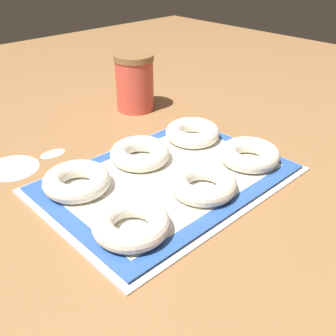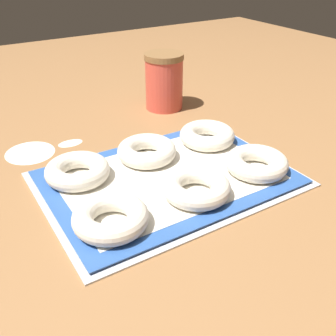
# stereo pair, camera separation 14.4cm
# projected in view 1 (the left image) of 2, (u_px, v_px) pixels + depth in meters

# --- Properties ---
(ground_plane) EXTENTS (2.80, 2.80, 0.00)m
(ground_plane) POSITION_uv_depth(u_px,v_px,m) (165.00, 179.00, 0.82)
(ground_plane) COLOR olive
(baking_tray) EXTENTS (0.51, 0.37, 0.01)m
(baking_tray) POSITION_uv_depth(u_px,v_px,m) (168.00, 179.00, 0.82)
(baking_tray) COLOR silver
(baking_tray) RESTS_ON ground_plane
(baking_mat) EXTENTS (0.48, 0.34, 0.00)m
(baking_mat) POSITION_uv_depth(u_px,v_px,m) (168.00, 176.00, 0.81)
(baking_mat) COLOR #2D569E
(baking_mat) RESTS_ON baking_tray
(bagel_front_left) EXTENTS (0.13, 0.13, 0.04)m
(bagel_front_left) POSITION_uv_depth(u_px,v_px,m) (131.00, 224.00, 0.65)
(bagel_front_left) COLOR silver
(bagel_front_left) RESTS_ON baking_mat
(bagel_front_center) EXTENTS (0.13, 0.13, 0.04)m
(bagel_front_center) POSITION_uv_depth(u_px,v_px,m) (203.00, 184.00, 0.75)
(bagel_front_center) COLOR silver
(bagel_front_center) RESTS_ON baking_mat
(bagel_front_right) EXTENTS (0.13, 0.13, 0.04)m
(bagel_front_right) POSITION_uv_depth(u_px,v_px,m) (249.00, 154.00, 0.85)
(bagel_front_right) COLOR silver
(bagel_front_right) RESTS_ON baking_mat
(bagel_back_left) EXTENTS (0.13, 0.13, 0.04)m
(bagel_back_left) POSITION_uv_depth(u_px,v_px,m) (77.00, 181.00, 0.76)
(bagel_back_left) COLOR silver
(bagel_back_left) RESTS_ON baking_mat
(bagel_back_center) EXTENTS (0.13, 0.13, 0.04)m
(bagel_back_center) POSITION_uv_depth(u_px,v_px,m) (141.00, 153.00, 0.86)
(bagel_back_center) COLOR silver
(bagel_back_center) RESTS_ON baking_mat
(bagel_back_right) EXTENTS (0.13, 0.13, 0.04)m
(bagel_back_right) POSITION_uv_depth(u_px,v_px,m) (193.00, 132.00, 0.95)
(bagel_back_right) COLOR silver
(bagel_back_right) RESTS_ON baking_mat
(flour_canister) EXTENTS (0.11, 0.11, 0.16)m
(flour_canister) POSITION_uv_depth(u_px,v_px,m) (135.00, 82.00, 1.12)
(flour_canister) COLOR #DB4C3D
(flour_canister) RESTS_ON ground_plane
(flour_patch_near) EXTENTS (0.06, 0.04, 0.00)m
(flour_patch_near) POSITION_uv_depth(u_px,v_px,m) (53.00, 153.00, 0.92)
(flour_patch_near) COLOR white
(flour_patch_near) RESTS_ON ground_plane
(flour_patch_far) EXTENTS (0.11, 0.12, 0.00)m
(flour_patch_far) POSITION_uv_depth(u_px,v_px,m) (12.00, 167.00, 0.86)
(flour_patch_far) COLOR white
(flour_patch_far) RESTS_ON ground_plane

